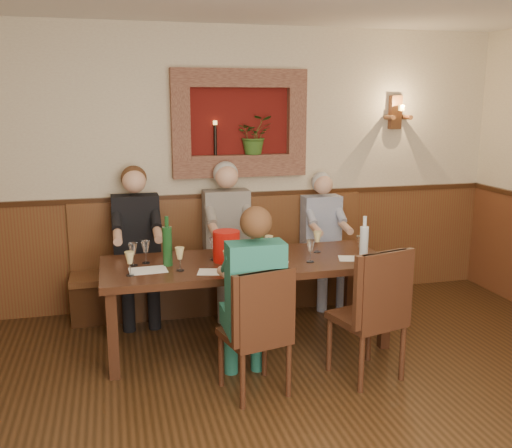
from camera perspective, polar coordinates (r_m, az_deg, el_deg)
The scene contains 32 objects.
room_shell at distance 2.88m, azimuth 7.54°, elevation 8.46°, with size 6.04×6.04×2.82m.
wainscoting at distance 3.24m, azimuth 6.87°, elevation -15.20°, with size 6.02×6.02×1.15m.
wall_niche at distance 5.77m, azimuth -1.23°, elevation 9.58°, with size 1.36×0.30×1.06m.
wall_sconce at distance 6.34m, azimuth 13.83°, elevation 10.71°, with size 0.25×0.20×0.35m.
dining_table at distance 4.85m, azimuth -1.00°, elevation -4.52°, with size 2.40×0.90×0.75m.
bench at distance 5.83m, azimuth -3.14°, elevation -5.19°, with size 3.00×0.45×1.11m.
chair_near_left at distance 4.20m, azimuth -0.06°, elevation -13.07°, with size 0.51×0.51×0.96m.
chair_near_right at distance 4.49m, azimuth 11.09°, elevation -11.27°, with size 0.55×0.55×1.03m.
person_bench_left at distance 5.55m, azimuth -11.74°, elevation -3.26°, with size 0.44×0.54×1.48m.
person_bench_mid at distance 5.65m, azimuth -2.77°, elevation -2.65°, with size 0.45×0.55×1.49m.
person_bench_right at distance 5.95m, azimuth 6.75°, elevation -2.59°, with size 0.39×0.48×1.36m.
person_chair_front at distance 4.14m, azimuth -0.35°, elevation -9.09°, with size 0.40×0.49×1.38m.
spittoon_bucket at distance 4.79m, azimuth -2.98°, elevation -2.22°, with size 0.23×0.23×0.26m, color red.
wine_bottle_green_a at distance 4.87m, azimuth 0.32°, elevation -1.45°, with size 0.09×0.09×0.41m.
wine_bottle_green_b at distance 4.70m, azimuth -8.85°, elevation -2.11°, with size 0.09×0.09×0.41m.
water_bottle at distance 4.86m, azimuth 10.74°, elevation -1.86°, with size 0.08×0.08×0.38m.
tasting_sheet_a at distance 4.63m, azimuth -10.75°, elevation -4.56°, with size 0.29×0.21×0.00m, color white.
tasting_sheet_b at distance 4.81m, azimuth 0.97°, elevation -3.71°, with size 0.32×0.23×0.00m, color white.
tasting_sheet_c at distance 4.95m, azimuth 9.75°, elevation -3.42°, with size 0.25×0.18×0.00m, color white.
tasting_sheet_d at distance 4.52m, azimuth -4.23°, elevation -4.80°, with size 0.25×0.18×0.00m, color white.
wine_glass_0 at distance 4.50m, azimuth -12.50°, elevation -3.90°, with size 0.08×0.08×0.19m, color #E2D087, non-canonical shape.
wine_glass_1 at distance 4.81m, azimuth -10.97°, elevation -2.78°, with size 0.08×0.08×0.19m, color white, non-canonical shape.
wine_glass_2 at distance 4.56m, azimuth -7.63°, elevation -3.50°, with size 0.08×0.08×0.19m, color #E2D087, non-canonical shape.
wine_glass_3 at distance 4.85m, azimuth -4.27°, elevation -2.46°, with size 0.08×0.08×0.19m, color white, non-canonical shape.
wine_glass_4 at distance 4.62m, azimuth -1.72°, elevation -3.16°, with size 0.08×0.08×0.19m, color #E2D087, non-canonical shape.
wine_glass_5 at distance 4.90m, azimuth 1.28°, elevation -2.27°, with size 0.08×0.08×0.19m, color #E2D087, non-canonical shape.
wine_glass_6 at distance 4.78m, azimuth 5.46°, elevation -2.71°, with size 0.08×0.08×0.19m, color white, non-canonical shape.
wine_glass_7 at distance 5.09m, azimuth 6.14°, elevation -1.78°, with size 0.08×0.08×0.19m, color #E2D087, non-canonical shape.
wine_glass_8 at distance 4.97m, azimuth 10.40°, elevation -2.27°, with size 0.08×0.08×0.19m, color white, non-canonical shape.
wine_glass_9 at distance 4.42m, azimuth -2.84°, elevation -3.89°, with size 0.08×0.08×0.19m, color #E2D087, non-canonical shape.
wine_glass_10 at distance 4.81m, azimuth 1.08°, elevation -2.55°, with size 0.08×0.08×0.19m, color white, non-canonical shape.
wine_glass_11 at distance 4.76m, azimuth -12.19°, elevation -3.00°, with size 0.08×0.08×0.19m, color white, non-canonical shape.
Camera 1 is at (-1.07, -2.67, 2.07)m, focal length 40.00 mm.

